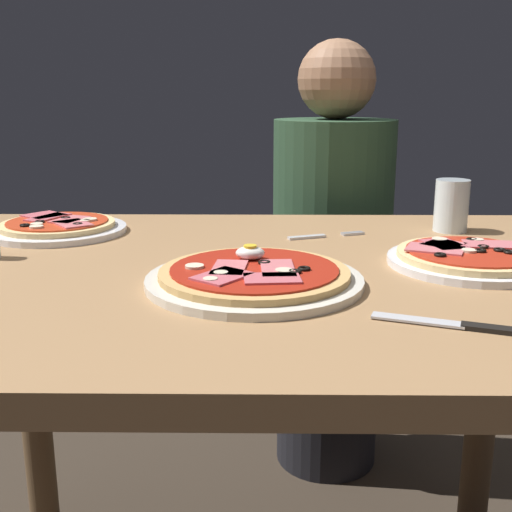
# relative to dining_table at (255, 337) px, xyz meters

# --- Properties ---
(dining_table) EXTENTS (1.18, 0.89, 0.78)m
(dining_table) POSITION_rel_dining_table_xyz_m (0.00, 0.00, 0.00)
(dining_table) COLOR #9E754C
(dining_table) RESTS_ON ground
(pizza_foreground) EXTENTS (0.32, 0.32, 0.05)m
(pizza_foreground) POSITION_rel_dining_table_xyz_m (0.00, -0.10, 0.13)
(pizza_foreground) COLOR silver
(pizza_foreground) RESTS_ON dining_table
(pizza_across_left) EXTENTS (0.27, 0.27, 0.03)m
(pizza_across_left) POSITION_rel_dining_table_xyz_m (0.35, 0.01, 0.13)
(pizza_across_left) COLOR white
(pizza_across_left) RESTS_ON dining_table
(pizza_across_right) EXTENTS (0.27, 0.27, 0.03)m
(pizza_across_right) POSITION_rel_dining_table_xyz_m (-0.39, 0.24, 0.13)
(pizza_across_right) COLOR white
(pizza_across_right) RESTS_ON dining_table
(water_glass_far) EXTENTS (0.07, 0.07, 0.10)m
(water_glass_far) POSITION_rel_dining_table_xyz_m (0.39, 0.27, 0.16)
(water_glass_far) COLOR silver
(water_glass_far) RESTS_ON dining_table
(fork) EXTENTS (0.15, 0.07, 0.00)m
(fork) POSITION_rel_dining_table_xyz_m (0.12, 0.21, 0.12)
(fork) COLOR silver
(fork) RESTS_ON dining_table
(knife) EXTENTS (0.19, 0.08, 0.01)m
(knife) POSITION_rel_dining_table_xyz_m (0.25, -0.27, 0.12)
(knife) COLOR silver
(knife) RESTS_ON dining_table
(diner_person) EXTENTS (0.32, 0.32, 1.18)m
(diner_person) POSITION_rel_dining_table_xyz_m (0.20, 0.70, -0.10)
(diner_person) COLOR black
(diner_person) RESTS_ON ground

